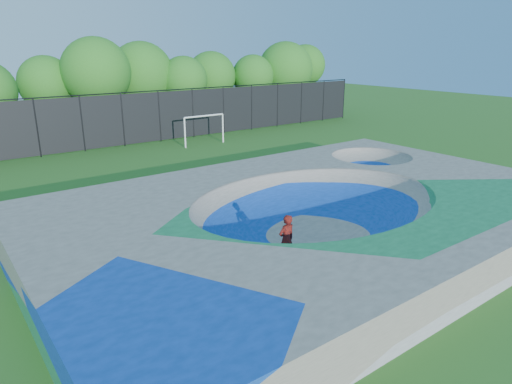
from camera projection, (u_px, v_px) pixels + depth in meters
ground at (316, 231)px, 18.82m from camera, size 120.00×120.00×0.00m
skate_deck at (317, 214)px, 18.60m from camera, size 22.00×14.00×1.50m
skater at (286, 240)px, 15.74m from camera, size 0.68×0.45×1.82m
skateboard at (286, 263)px, 16.01m from camera, size 0.80×0.31×0.05m
soccer_goal at (204, 124)px, 34.82m from camera, size 3.48×0.12×2.30m
fence at (123, 119)px, 34.24m from camera, size 48.09×0.09×4.04m
treeline at (82, 77)px, 36.48m from camera, size 53.22×7.73×8.32m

